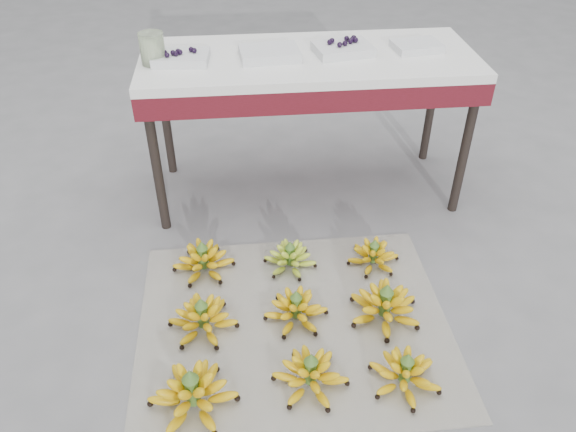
{
  "coord_description": "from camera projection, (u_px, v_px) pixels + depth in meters",
  "views": [
    {
      "loc": [
        -0.3,
        -1.6,
        1.72
      ],
      "look_at": [
        -0.1,
        0.33,
        0.27
      ],
      "focal_mm": 35.0,
      "sensor_mm": 36.0,
      "label": 1
    }
  ],
  "objects": [
    {
      "name": "glass_jar",
      "position": [
        152.0,
        49.0,
        2.49
      ],
      "size": [
        0.15,
        0.15,
        0.14
      ],
      "primitive_type": "cylinder",
      "rotation": [
        0.0,
        0.0,
        0.39
      ],
      "color": "#B7CAA1",
      "rests_on": "vendor_table"
    },
    {
      "name": "tray_far_right",
      "position": [
        417.0,
        46.0,
        2.66
      ],
      "size": [
        0.24,
        0.19,
        0.04
      ],
      "color": "silver",
      "rests_on": "vendor_table"
    },
    {
      "name": "bunch_front_left",
      "position": [
        193.0,
        394.0,
        1.94
      ],
      "size": [
        0.38,
        0.38,
        0.19
      ],
      "rotation": [
        0.0,
        0.0,
        -0.25
      ],
      "color": "yellow",
      "rests_on": "newspaper_mat"
    },
    {
      "name": "vendor_table",
      "position": [
        308.0,
        73.0,
        2.67
      ],
      "size": [
        1.57,
        0.63,
        0.76
      ],
      "color": "black",
      "rests_on": "ground"
    },
    {
      "name": "tray_left",
      "position": [
        269.0,
        53.0,
        2.57
      ],
      "size": [
        0.28,
        0.21,
        0.04
      ],
      "color": "silver",
      "rests_on": "vendor_table"
    },
    {
      "name": "bunch_back_right",
      "position": [
        373.0,
        255.0,
        2.54
      ],
      "size": [
        0.29,
        0.29,
        0.14
      ],
      "rotation": [
        0.0,
        0.0,
        -0.31
      ],
      "color": "yellow",
      "rests_on": "newspaper_mat"
    },
    {
      "name": "bunch_mid_left",
      "position": [
        203.0,
        318.0,
        2.23
      ],
      "size": [
        0.34,
        0.34,
        0.17
      ],
      "rotation": [
        0.0,
        0.0,
        -0.29
      ],
      "color": "yellow",
      "rests_on": "newspaper_mat"
    },
    {
      "name": "newspaper_mat",
      "position": [
        294.0,
        324.0,
        2.28
      ],
      "size": [
        1.25,
        1.05,
        0.01
      ],
      "primitive_type": "cube",
      "rotation": [
        0.0,
        0.0,
        0.0
      ],
      "color": "silver",
      "rests_on": "ground"
    },
    {
      "name": "tray_far_left",
      "position": [
        181.0,
        57.0,
        2.53
      ],
      "size": [
        0.26,
        0.2,
        0.06
      ],
      "color": "silver",
      "rests_on": "vendor_table"
    },
    {
      "name": "bunch_mid_center",
      "position": [
        296.0,
        309.0,
        2.27
      ],
      "size": [
        0.33,
        0.33,
        0.16
      ],
      "rotation": [
        0.0,
        0.0,
        -0.33
      ],
      "color": "yellow",
      "rests_on": "newspaper_mat"
    },
    {
      "name": "ground",
      "position": [
        321.0,
        314.0,
        2.33
      ],
      "size": [
        60.0,
        60.0,
        0.0
      ],
      "primitive_type": "plane",
      "color": "slate",
      "rests_on": "ground"
    },
    {
      "name": "bunch_mid_right",
      "position": [
        385.0,
        306.0,
        2.27
      ],
      "size": [
        0.34,
        0.34,
        0.18
      ],
      "rotation": [
        0.0,
        0.0,
        0.17
      ],
      "color": "yellow",
      "rests_on": "newspaper_mat"
    },
    {
      "name": "bunch_back_left",
      "position": [
        203.0,
        260.0,
        2.51
      ],
      "size": [
        0.34,
        0.34,
        0.16
      ],
      "rotation": [
        0.0,
        0.0,
        -0.3
      ],
      "color": "yellow",
      "rests_on": "newspaper_mat"
    },
    {
      "name": "bunch_back_center",
      "position": [
        290.0,
        258.0,
        2.53
      ],
      "size": [
        0.3,
        0.3,
        0.14
      ],
      "rotation": [
        0.0,
        0.0,
        0.33
      ],
      "color": "#7EBE29",
      "rests_on": "newspaper_mat"
    },
    {
      "name": "bunch_front_right",
      "position": [
        405.0,
        373.0,
        2.02
      ],
      "size": [
        0.3,
        0.3,
        0.16
      ],
      "rotation": [
        0.0,
        0.0,
        0.14
      ],
      "color": "yellow",
      "rests_on": "newspaper_mat"
    },
    {
      "name": "tray_right",
      "position": [
        343.0,
        48.0,
        2.62
      ],
      "size": [
        0.29,
        0.23,
        0.07
      ],
      "color": "silver",
      "rests_on": "vendor_table"
    },
    {
      "name": "bunch_front_center",
      "position": [
        310.0,
        374.0,
        2.01
      ],
      "size": [
        0.35,
        0.35,
        0.17
      ],
      "rotation": [
        0.0,
        0.0,
        0.37
      ],
      "color": "yellow",
      "rests_on": "newspaper_mat"
    }
  ]
}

